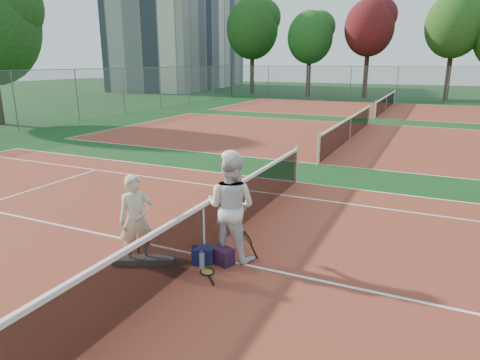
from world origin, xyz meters
name	(u,v)px	position (x,y,z in m)	size (l,w,h in m)	color
ground	(204,256)	(0.00, 0.00, 0.00)	(130.00, 130.00, 0.00)	#103B15
court_main	(204,256)	(0.00, 0.00, 0.00)	(23.77, 10.97, 0.01)	maroon
court_far_a	(349,139)	(0.00, 13.50, 0.00)	(23.77, 10.97, 0.01)	maroon
court_far_b	(386,110)	(0.00, 27.00, 0.00)	(23.77, 10.97, 0.01)	maroon
net_main	(203,230)	(0.00, 0.00, 0.51)	(0.10, 10.98, 1.02)	black
net_far_a	(350,128)	(0.00, 13.50, 0.51)	(0.10, 10.98, 1.02)	black
net_far_b	(386,103)	(0.00, 27.00, 0.51)	(0.10, 10.98, 1.02)	black
fence_back	(397,84)	(0.00, 34.00, 1.50)	(32.00, 0.06, 3.00)	slate
apartment_block	(182,29)	(-28.00, 44.00, 7.50)	(10.00, 22.00, 15.00)	beige
player_a	(136,220)	(-0.89, -0.73, 0.81)	(0.59, 0.39, 1.61)	beige
player_b	(231,207)	(0.47, 0.19, 0.96)	(0.93, 0.73, 1.92)	white
racket_red	(143,238)	(-1.07, -0.35, 0.29)	(0.17, 0.27, 0.59)	maroon
racket_black_held	(248,246)	(0.80, 0.18, 0.28)	(0.27, 0.27, 0.56)	black
racket_spare	(207,272)	(0.37, -0.53, 0.01)	(0.60, 0.27, 0.03)	black
sports_bag_navy	(202,255)	(0.12, -0.24, 0.15)	(0.37, 0.26, 0.29)	black
sports_bag_purple	(223,256)	(0.47, -0.12, 0.15)	(0.36, 0.25, 0.29)	black
net_cover_canvas	(144,260)	(-0.81, -0.70, 0.06)	(1.07, 0.25, 0.11)	slate
water_bottle	(202,262)	(0.24, -0.47, 0.15)	(0.09, 0.09, 0.30)	silver
tree_back_0	(252,29)	(-15.28, 37.51, 6.69)	(5.43, 5.43, 9.84)	#382314
tree_back_1	(310,38)	(-8.83, 37.01, 5.69)	(4.45, 4.45, 8.28)	#382314
tree_back_maroon	(369,28)	(-3.26, 37.42, 6.45)	(4.60, 4.60, 9.13)	#382314
tree_back_3	(454,26)	(3.94, 37.15, 6.42)	(4.84, 4.84, 9.23)	#382314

